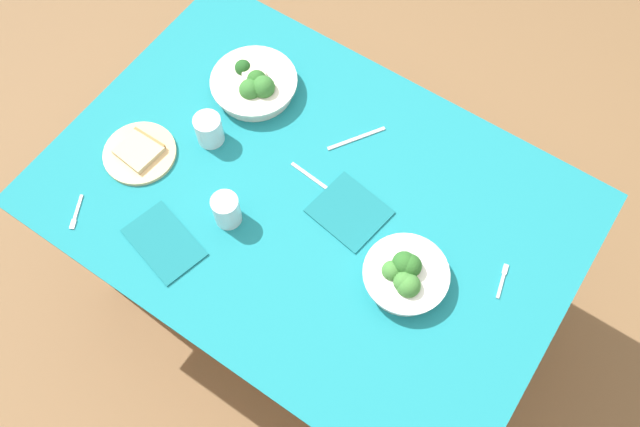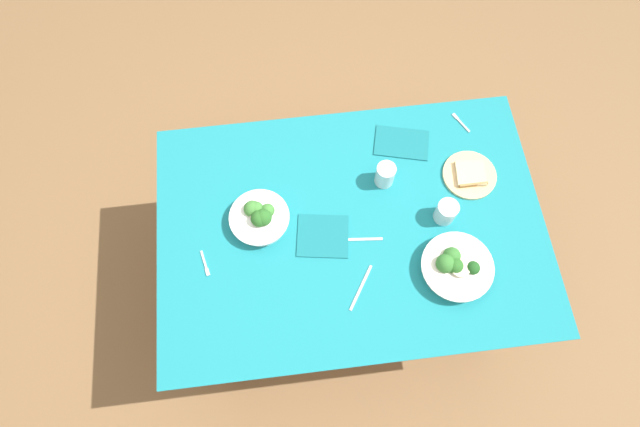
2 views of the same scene
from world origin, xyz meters
TOP-DOWN VIEW (x-y plane):
  - ground_plane at (0.00, 0.00)m, footprint 6.00×6.00m
  - dining_table at (0.00, 0.00)m, footprint 1.45×1.00m
  - broccoli_bowl_far at (-0.34, 0.06)m, footprint 0.22×0.22m
  - broccoli_bowl_near at (0.34, -0.21)m, footprint 0.26×0.26m
  - bread_side_plate at (0.48, 0.15)m, footprint 0.21×0.21m
  - water_glass_center at (0.15, 0.17)m, footprint 0.07×0.07m
  - water_glass_side at (0.35, 0.00)m, footprint 0.08×0.08m
  - fork_by_far_bowl at (0.50, 0.40)m, footprint 0.06×0.10m
  - fork_by_near_bowl at (-0.55, -0.08)m, footprint 0.03×0.10m
  - table_knife_left at (-0.00, -0.23)m, footprint 0.11×0.16m
  - table_knife_right at (0.01, -0.05)m, footprint 0.19×0.03m
  - napkin_folded_upper at (-0.11, -0.02)m, footprint 0.21×0.19m
  - napkin_folded_lower at (0.25, 0.33)m, footprint 0.24×0.18m

SIDE VIEW (x-z plane):
  - ground_plane at x=0.00m, z-range 0.00..0.00m
  - dining_table at x=0.00m, z-range 0.26..0.97m
  - table_knife_left at x=0.00m, z-range 0.71..0.72m
  - table_knife_right at x=0.01m, z-range 0.71..0.72m
  - fork_by_near_bowl at x=-0.55m, z-range 0.71..0.72m
  - fork_by_far_bowl at x=0.50m, z-range 0.71..0.72m
  - napkin_folded_upper at x=-0.11m, z-range 0.71..0.72m
  - napkin_folded_lower at x=0.25m, z-range 0.71..0.72m
  - bread_side_plate at x=0.48m, z-range 0.71..0.74m
  - broccoli_bowl_near at x=0.34m, z-range 0.70..0.80m
  - broccoli_bowl_far at x=-0.34m, z-range 0.70..0.80m
  - water_glass_side at x=0.35m, z-range 0.71..0.81m
  - water_glass_center at x=0.15m, z-range 0.71..0.82m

